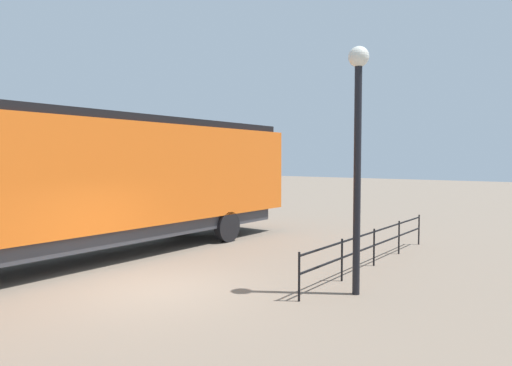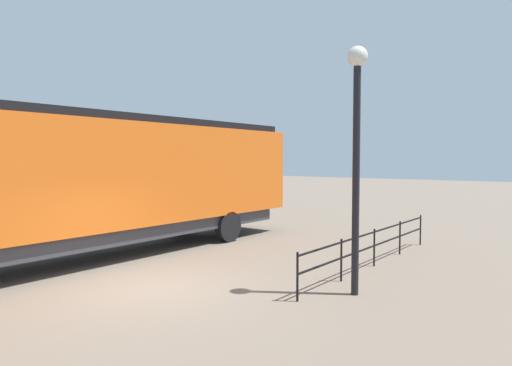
% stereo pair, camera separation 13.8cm
% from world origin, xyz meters
% --- Properties ---
extents(ground_plane, '(120.00, 120.00, 0.00)m').
position_xyz_m(ground_plane, '(0.00, 0.00, 0.00)').
color(ground_plane, '#756656').
extents(locomotive, '(2.89, 18.16, 4.32)m').
position_xyz_m(locomotive, '(-3.91, 0.29, 2.41)').
color(locomotive, orange).
rests_on(locomotive, ground_plane).
extents(lamp_post, '(0.45, 0.45, 5.42)m').
position_xyz_m(lamp_post, '(3.82, 2.46, 3.62)').
color(lamp_post, black).
rests_on(lamp_post, ground_plane).
extents(platform_fence, '(0.05, 7.98, 1.05)m').
position_xyz_m(platform_fence, '(3.08, 5.24, 0.69)').
color(platform_fence, black).
rests_on(platform_fence, ground_plane).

